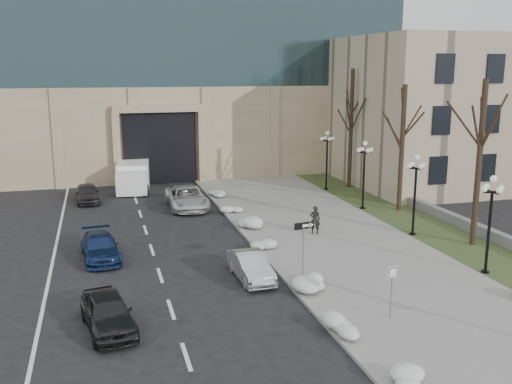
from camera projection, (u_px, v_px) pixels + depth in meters
ground at (389, 359)px, 19.07m from camera, size 160.00×160.00×0.00m
sidewalk at (325, 234)px, 33.15m from camera, size 9.00×40.00×0.12m
curb at (251, 240)px, 31.96m from camera, size 0.30×40.00×0.14m
grass_strip at (424, 226)px, 34.86m from camera, size 4.00×40.00×0.10m
stone_wall at (435, 212)px, 37.20m from camera, size 0.50×30.00×0.70m
classical_building at (462, 109)px, 49.90m from camera, size 22.00×18.12×12.00m
car_a at (108, 313)px, 21.08m from camera, size 2.27×4.24×1.37m
car_b at (251, 266)px, 26.17m from camera, size 1.47×3.84×1.25m
car_c at (100, 247)px, 28.94m from camera, size 2.13×4.43×1.24m
car_d at (187, 198)px, 39.44m from camera, size 2.54×5.42×1.50m
car_e at (87, 193)px, 41.25m from camera, size 1.78×4.00×1.34m
pedestrian at (315, 220)px, 32.97m from camera, size 0.71×0.58×1.66m
box_truck at (134, 176)px, 45.87m from camera, size 3.12×7.11×2.19m
one_way_sign at (307, 232)px, 26.05m from camera, size 1.01×0.29×2.68m
keep_sign at (392, 281)px, 21.67m from camera, size 0.46×0.16×2.19m
snow_clump_a at (402, 379)px, 17.29m from camera, size 1.10×1.60×0.36m
snow_clump_b at (343, 328)px, 20.66m from camera, size 1.10×1.60×0.36m
snow_clump_c at (310, 283)px, 25.06m from camera, size 1.10×1.60×0.36m
snow_clump_d at (265, 247)px, 30.00m from camera, size 1.10×1.60×0.36m
snow_clump_e at (250, 225)px, 34.28m from camera, size 1.10×1.60×0.36m
snow_clump_f at (232, 210)px, 37.77m from camera, size 1.10×1.60×0.36m
snow_clump_g at (220, 194)px, 42.82m from camera, size 1.10×1.60×0.36m
lamppost_a at (491, 211)px, 26.24m from camera, size 1.18×1.18×4.76m
lamppost_b at (415, 184)px, 32.35m from camera, size 1.18×1.18×4.76m
lamppost_c at (364, 166)px, 38.47m from camera, size 1.18×1.18×4.76m
lamppost_d at (327, 152)px, 44.59m from camera, size 1.18×1.18×4.76m
tree_near at (481, 140)px, 29.99m from camera, size 3.20×3.20×9.00m
tree_mid at (403, 130)px, 37.59m from camera, size 3.20×3.20×8.50m
tree_far at (351, 112)px, 44.98m from camera, size 3.20×3.20×9.50m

